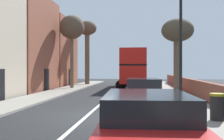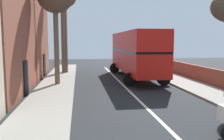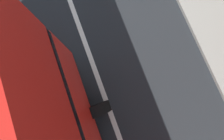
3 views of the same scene
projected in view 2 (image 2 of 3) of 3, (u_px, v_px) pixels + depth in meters
double_decker_bus at (135, 52)px, 21.06m from camera, size 3.60×11.31×4.06m
street_tree_left_4 at (63, 6)px, 23.74m from camera, size 2.50×2.50×8.36m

